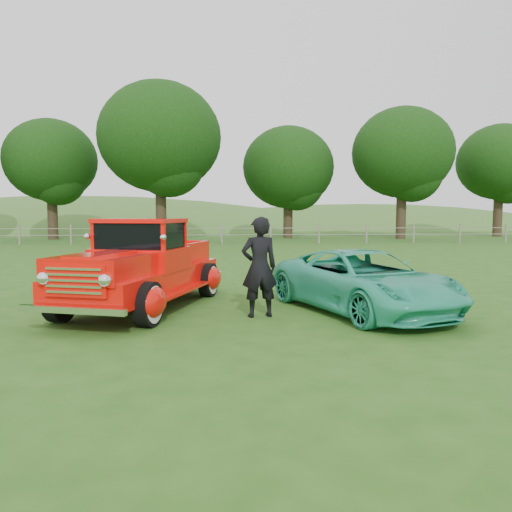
{
  "coord_description": "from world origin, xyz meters",
  "views": [
    {
      "loc": [
        -0.02,
        -8.46,
        1.89
      ],
      "look_at": [
        0.65,
        1.2,
        1.05
      ],
      "focal_mm": 35.0,
      "sensor_mm": 36.0,
      "label": 1
    }
  ],
  "objects": [
    {
      "name": "red_pickup",
      "position": [
        -1.58,
        1.48,
        0.8
      ],
      "size": [
        3.25,
        5.28,
        1.78
      ],
      "rotation": [
        0.0,
        0.0,
        -0.3
      ],
      "color": "black",
      "rests_on": "ground"
    },
    {
      "name": "distant_hills",
      "position": [
        -4.08,
        59.46,
        -4.55
      ],
      "size": [
        116.0,
        60.0,
        18.0
      ],
      "color": "#366927",
      "rests_on": "ground"
    },
    {
      "name": "ground",
      "position": [
        0.0,
        0.0,
        0.0
      ],
      "size": [
        140.0,
        140.0,
        0.0
      ],
      "primitive_type": "plane",
      "color": "#255316",
      "rests_on": "ground"
    },
    {
      "name": "tree_near_east",
      "position": [
        5.0,
        29.0,
        5.25
      ],
      "size": [
        6.8,
        6.8,
        8.33
      ],
      "color": "#302418",
      "rests_on": "ground"
    },
    {
      "name": "tree_mid_east",
      "position": [
        13.0,
        27.0,
        6.17
      ],
      "size": [
        7.2,
        7.2,
        9.44
      ],
      "color": "#302418",
      "rests_on": "ground"
    },
    {
      "name": "fence_line",
      "position": [
        0.0,
        22.0,
        0.6
      ],
      "size": [
        48.0,
        0.12,
        1.2
      ],
      "color": "slate",
      "rests_on": "ground"
    },
    {
      "name": "tree_far_east",
      "position": [
        22.0,
        30.0,
        5.86
      ],
      "size": [
        6.6,
        6.6,
        8.86
      ],
      "color": "#302418",
      "rests_on": "ground"
    },
    {
      "name": "tree_mid_west",
      "position": [
        -12.0,
        28.0,
        5.55
      ],
      "size": [
        6.4,
        6.4,
        8.46
      ],
      "color": "#302418",
      "rests_on": "ground"
    },
    {
      "name": "tree_near_west",
      "position": [
        -4.0,
        25.0,
        6.8
      ],
      "size": [
        8.0,
        8.0,
        10.42
      ],
      "color": "#302418",
      "rests_on": "ground"
    },
    {
      "name": "teal_sedan",
      "position": [
        2.67,
        0.78,
        0.59
      ],
      "size": [
        3.32,
        4.67,
        1.18
      ],
      "primitive_type": "imported",
      "rotation": [
        0.0,
        0.0,
        0.36
      ],
      "color": "#2DB68E",
      "rests_on": "ground"
    },
    {
      "name": "man",
      "position": [
        0.66,
        0.48,
        0.91
      ],
      "size": [
        0.73,
        0.55,
        1.82
      ],
      "primitive_type": "imported",
      "rotation": [
        0.0,
        0.0,
        3.33
      ],
      "color": "black",
      "rests_on": "ground"
    }
  ]
}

